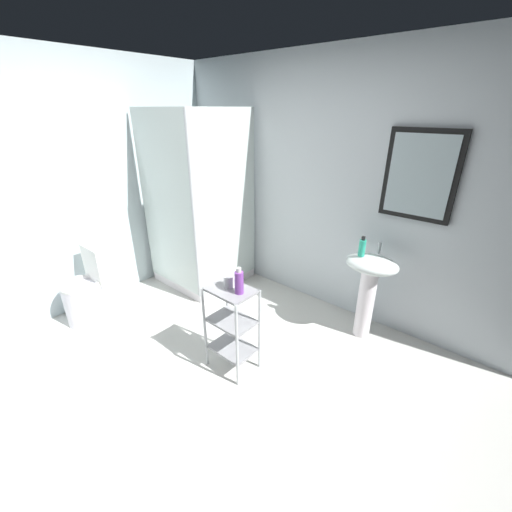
% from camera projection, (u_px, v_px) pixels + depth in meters
% --- Properties ---
extents(ground_plane, '(4.20, 4.20, 0.02)m').
position_uv_depth(ground_plane, '(187.00, 388.00, 2.56)').
color(ground_plane, silver).
extents(wall_back, '(4.20, 0.14, 2.50)m').
position_uv_depth(wall_back, '(323.00, 188.00, 3.31)').
color(wall_back, silver).
rests_on(wall_back, ground_plane).
extents(wall_left, '(0.10, 4.20, 2.50)m').
position_uv_depth(wall_left, '(54.00, 192.00, 3.14)').
color(wall_left, silver).
rests_on(wall_left, ground_plane).
extents(shower_stall, '(0.92, 0.92, 2.00)m').
position_uv_depth(shower_stall, '(202.00, 248.00, 3.91)').
color(shower_stall, white).
rests_on(shower_stall, ground_plane).
extents(pedestal_sink, '(0.46, 0.37, 0.81)m').
position_uv_depth(pedestal_sink, '(369.00, 281.00, 2.93)').
color(pedestal_sink, white).
rests_on(pedestal_sink, ground_plane).
extents(sink_faucet, '(0.03, 0.03, 0.10)m').
position_uv_depth(sink_faucet, '(379.00, 248.00, 2.89)').
color(sink_faucet, silver).
rests_on(sink_faucet, pedestal_sink).
extents(toilet, '(0.37, 0.49, 0.76)m').
position_uv_depth(toilet, '(88.00, 291.00, 3.28)').
color(toilet, white).
rests_on(toilet, ground_plane).
extents(storage_cart, '(0.38, 0.28, 0.74)m').
position_uv_depth(storage_cart, '(232.00, 322.00, 2.60)').
color(storage_cart, silver).
rests_on(storage_cart, ground_plane).
extents(hand_soap_bottle, '(0.06, 0.06, 0.18)m').
position_uv_depth(hand_soap_bottle, '(362.00, 247.00, 2.83)').
color(hand_soap_bottle, '#2DBC99').
rests_on(hand_soap_bottle, pedestal_sink).
extents(conditioner_bottle_purple, '(0.07, 0.07, 0.21)m').
position_uv_depth(conditioner_bottle_purple, '(239.00, 282.00, 2.38)').
color(conditioner_bottle_purple, purple).
rests_on(conditioner_bottle_purple, storage_cart).
extents(rinse_cup, '(0.08, 0.08, 0.09)m').
position_uv_depth(rinse_cup, '(229.00, 281.00, 2.49)').
color(rinse_cup, silver).
rests_on(rinse_cup, storage_cart).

